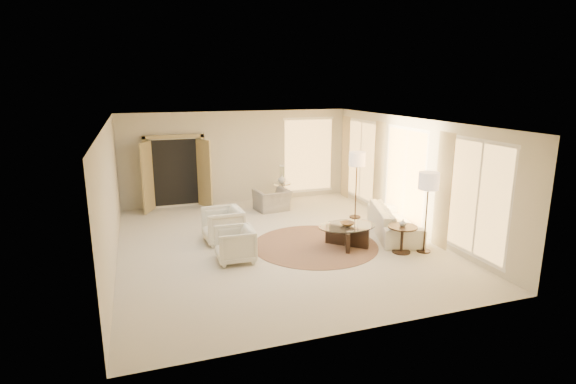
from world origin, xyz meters
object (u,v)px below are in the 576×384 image
object	(u,v)px
side_vase	(282,179)
accent_chair	(272,197)
armchair_left	(223,223)
bowl	(347,224)
floor_lamp_near	(357,162)
end_table	(402,235)
coffee_table	(347,233)
side_table	(282,191)
armchair_right	(235,243)
floor_lamp_far	(429,185)
end_vase	(403,223)
sofa	(394,221)

from	to	relation	value
side_vase	accent_chair	bearing A→B (deg)	-129.04
armchair_left	bowl	distance (m)	2.88
floor_lamp_near	side_vase	bearing A→B (deg)	125.21
end_table	coffee_table	bearing A→B (deg)	142.50
accent_chair	end_table	distance (m)	4.46
side_table	side_vase	size ratio (longest dim) A/B	2.48
armchair_left	armchair_right	size ratio (longest dim) A/B	1.12
floor_lamp_far	bowl	size ratio (longest dim) A/B	5.73
floor_lamp_far	end_vase	xyz separation A→B (m)	(-0.49, 0.12, -0.84)
sofa	coffee_table	world-z (taller)	sofa
floor_lamp_near	bowl	xyz separation A→B (m)	(-1.20, -1.95, -1.03)
sofa	bowl	world-z (taller)	sofa
sofa	end_table	bearing A→B (deg)	175.02
floor_lamp_near	side_vase	xyz separation A→B (m)	(-1.45, 2.06, -0.78)
end_table	floor_lamp_far	xyz separation A→B (m)	(0.49, -0.12, 1.10)
accent_chair	bowl	size ratio (longest dim) A/B	3.02
end_table	floor_lamp_far	world-z (taller)	floor_lamp_far
armchair_left	end_table	world-z (taller)	armchair_left
side_table	side_vase	distance (m)	0.38
coffee_table	end_table	distance (m)	1.22
end_table	accent_chair	bearing A→B (deg)	112.61
armchair_right	end_table	world-z (taller)	armchair_right
floor_lamp_near	bowl	size ratio (longest dim) A/B	5.88
sofa	end_table	distance (m)	1.23
sofa	side_table	xyz separation A→B (m)	(-1.71, 3.62, 0.05)
accent_chair	end_vase	size ratio (longest dim) A/B	5.83
sofa	end_vase	xyz separation A→B (m)	(-0.49, -1.12, 0.34)
end_table	side_table	size ratio (longest dim) A/B	0.98
end_vase	armchair_right	bearing A→B (deg)	168.88
floor_lamp_near	floor_lamp_far	distance (m)	2.81
end_table	bowl	size ratio (longest dim) A/B	2.05
floor_lamp_far	end_vase	bearing A→B (deg)	166.65
sofa	armchair_right	distance (m)	4.07
sofa	bowl	size ratio (longest dim) A/B	7.46
sofa	floor_lamp_near	distance (m)	1.99
coffee_table	accent_chair	bearing A→B (deg)	102.58
accent_chair	side_table	xyz separation A→B (m)	(0.51, 0.62, -0.02)
armchair_right	end_vase	bearing A→B (deg)	80.67
floor_lamp_near	side_vase	size ratio (longest dim) A/B	6.98
armchair_right	floor_lamp_near	distance (m)	4.44
armchair_left	side_vase	world-z (taller)	side_vase
accent_chair	floor_lamp_far	xyz separation A→B (m)	(2.21, -4.24, 1.10)
armchair_left	end_vase	distance (m)	4.07
accent_chair	end_table	xyz separation A→B (m)	(1.72, -4.12, 0.00)
floor_lamp_near	end_vase	world-z (taller)	floor_lamp_near
armchair_left	side_table	size ratio (longest dim) A/B	1.36
side_vase	armchair_left	bearing A→B (deg)	-130.12
side_table	floor_lamp_far	world-z (taller)	floor_lamp_far
floor_lamp_near	side_vase	distance (m)	2.64
armchair_right	bowl	bearing A→B (deg)	92.67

